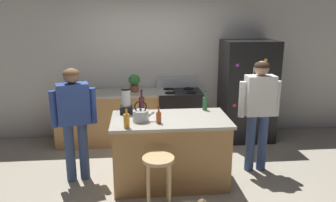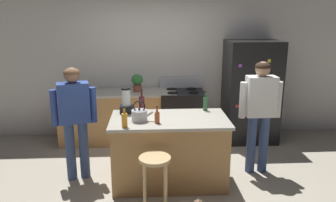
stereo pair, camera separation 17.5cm
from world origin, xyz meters
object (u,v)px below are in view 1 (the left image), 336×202
bottle_wine (142,104)px  bottle_cooking_sauce (159,117)px  refrigerator (247,91)px  kitchen_island (170,150)px  stove_range (179,115)px  bar_stool (158,170)px  person_by_island_left (74,114)px  bottle_olive_oil (205,103)px  person_by_sink_right (259,106)px  blender_appliance (126,103)px  potted_plant (134,82)px  tea_kettle (141,115)px  bottle_soda (127,120)px

bottle_wine → bottle_cooking_sauce: bearing=-68.6°
refrigerator → kitchen_island: bearing=-135.5°
stove_range → bottle_wine: (-0.68, -1.20, 0.56)m
stove_range → bar_stool: size_ratio=1.63×
person_by_island_left → bottle_olive_oil: (1.77, 0.14, 0.07)m
person_by_sink_right → blender_appliance: 1.84m
person_by_sink_right → blender_appliance: size_ratio=4.58×
blender_appliance → bottle_olive_oil: blender_appliance is taller
kitchen_island → potted_plant: 1.73m
bottle_wine → person_by_island_left: bearing=-171.6°
tea_kettle → potted_plant: bearing=92.9°
person_by_island_left → tea_kettle: bearing=-18.0°
stove_range → tea_kettle: bearing=-113.3°
person_by_sink_right → tea_kettle: (-1.65, -0.33, 0.02)m
bar_stool → bottle_soda: 0.69m
bottle_olive_oil → stove_range: bearing=99.7°
potted_plant → bottle_cooking_sauce: (0.30, -1.74, -0.09)m
person_by_sink_right → tea_kettle: 1.68m
kitchen_island → bar_stool: bearing=-106.8°
stove_range → person_by_island_left: bearing=-139.6°
refrigerator → blender_appliance: bearing=-149.7°
blender_appliance → bottle_olive_oil: size_ratio=1.27×
person_by_island_left → bottle_soda: bearing=-36.2°
person_by_island_left → bar_stool: bearing=-39.5°
bottle_wine → stove_range: bearing=60.6°
person_by_island_left → bottle_wine: bearing=8.4°
person_by_island_left → tea_kettle: (0.87, -0.28, 0.05)m
bottle_cooking_sauce → stove_range: bearing=74.3°
person_by_sink_right → bottle_cooking_sauce: 1.49m
bottle_wine → tea_kettle: size_ratio=1.15×
person_by_island_left → bottle_wine: size_ratio=4.90×
stove_range → bottle_wine: bottle_wine is taller
bottle_olive_oil → refrigerator: bearing=49.3°
blender_appliance → tea_kettle: size_ratio=1.27×
potted_plant → bottle_olive_oil: bearing=-51.1°
potted_plant → bottle_soda: potted_plant is taller
person_by_sink_right → bottle_olive_oil: person_by_sink_right is taller
bottle_olive_oil → tea_kettle: bottle_olive_oil is taller
bar_stool → bottle_olive_oil: bearing=54.1°
person_by_sink_right → blender_appliance: (-1.84, 0.03, 0.09)m
refrigerator → bottle_olive_oil: size_ratio=6.43×
bottle_olive_oil → tea_kettle: (-0.90, -0.42, -0.02)m
person_by_island_left → potted_plant: person_by_island_left is taller
bottle_olive_oil → bar_stool: bearing=-125.9°
person_by_sink_right → tea_kettle: person_by_sink_right is taller
stove_range → refrigerator: bearing=-1.2°
tea_kettle → kitchen_island: bearing=13.7°
kitchen_island → tea_kettle: bearing=-166.3°
stove_range → blender_appliance: blender_appliance is taller
person_by_island_left → bottle_olive_oil: 1.78m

